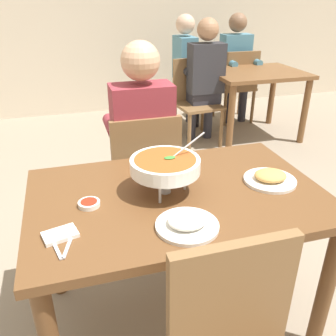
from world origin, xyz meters
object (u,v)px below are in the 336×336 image
(chair_diner_main, at_px, (144,172))
(diner_main, at_px, (141,136))
(chair_bg_middle, at_px, (195,97))
(patron_bg_middle, at_px, (204,75))
(chair_bg_left, at_px, (190,86))
(chair_bg_right, at_px, (238,83))
(rice_plate, at_px, (187,223))
(appetizer_plate, at_px, (270,178))
(dining_table_far, at_px, (256,83))
(dining_table_main, at_px, (177,214))
(curry_bowl, at_px, (165,166))
(sauce_dish, at_px, (89,203))
(patron_bg_right, at_px, (236,62))
(patron_bg_left, at_px, (188,65))

(chair_diner_main, height_order, diner_main, diner_main)
(chair_bg_middle, distance_m, patron_bg_middle, 0.25)
(chair_bg_left, bearing_deg, chair_bg_right, 0.42)
(chair_diner_main, relative_size, rice_plate, 3.75)
(appetizer_plate, distance_m, chair_bg_middle, 2.40)
(chair_diner_main, distance_m, dining_table_far, 2.26)
(appetizer_plate, distance_m, chair_bg_left, 2.87)
(chair_bg_left, relative_size, patron_bg_middle, 0.69)
(dining_table_main, xyz_separation_m, chair_bg_right, (1.67, 2.78, -0.13))
(chair_diner_main, height_order, curry_bowl, curry_bowl)
(dining_table_main, bearing_deg, sauce_dish, 179.37)
(curry_bowl, bearing_deg, sauce_dish, -176.95)
(dining_table_main, distance_m, chair_bg_middle, 2.49)
(curry_bowl, height_order, patron_bg_right, patron_bg_right)
(diner_main, relative_size, patron_bg_right, 1.00)
(diner_main, bearing_deg, dining_table_far, 43.17)
(dining_table_main, relative_size, rice_plate, 5.34)
(chair_diner_main, bearing_deg, chair_bg_left, 63.41)
(rice_plate, bearing_deg, diner_main, 87.49)
(diner_main, height_order, chair_bg_right, diner_main)
(diner_main, distance_m, rice_plate, 0.99)
(chair_bg_right, bearing_deg, patron_bg_left, 173.43)
(chair_bg_left, bearing_deg, curry_bowl, -111.55)
(diner_main, xyz_separation_m, sauce_dish, (-0.38, -0.73, 0.02))
(diner_main, bearing_deg, sauce_dish, -117.63)
(rice_plate, bearing_deg, dining_table_main, 80.36)
(patron_bg_middle, bearing_deg, diner_main, -123.48)
(chair_diner_main, xyz_separation_m, chair_bg_middle, (0.93, 1.61, 0.00))
(rice_plate, distance_m, patron_bg_middle, 2.75)
(appetizer_plate, bearing_deg, diner_main, 120.25)
(dining_table_main, xyz_separation_m, patron_bg_middle, (1.02, 2.28, 0.11))
(dining_table_far, distance_m, patron_bg_middle, 0.63)
(dining_table_main, relative_size, chair_bg_right, 1.43)
(sauce_dish, bearing_deg, patron_bg_middle, 58.32)
(sauce_dish, height_order, chair_bg_right, chair_bg_right)
(chair_diner_main, relative_size, appetizer_plate, 3.75)
(dining_table_main, height_order, diner_main, diner_main)
(dining_table_main, height_order, dining_table_far, same)
(dining_table_main, bearing_deg, dining_table_far, 54.23)
(sauce_dish, bearing_deg, dining_table_main, -0.63)
(chair_diner_main, distance_m, patron_bg_left, 2.40)
(diner_main, distance_m, patron_bg_middle, 1.85)
(curry_bowl, height_order, rice_plate, curry_bowl)
(chair_bg_right, bearing_deg, diner_main, -129.28)
(rice_plate, height_order, patron_bg_middle, patron_bg_middle)
(patron_bg_middle, bearing_deg, patron_bg_left, 88.90)
(curry_bowl, distance_m, chair_bg_right, 3.27)
(dining_table_far, bearing_deg, chair_bg_middle, 176.21)
(rice_plate, xyz_separation_m, patron_bg_middle, (1.06, 2.53, -0.03))
(chair_bg_middle, height_order, patron_bg_left, patron_bg_left)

